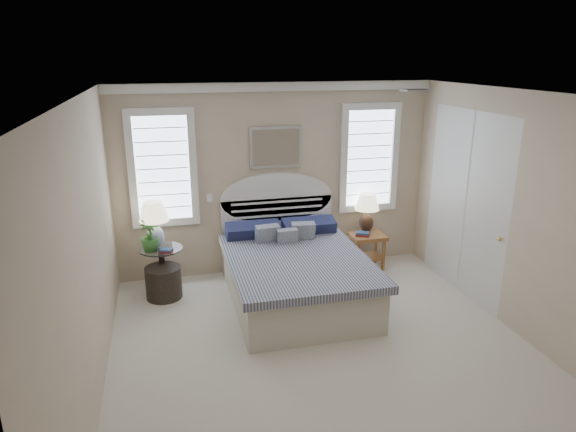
# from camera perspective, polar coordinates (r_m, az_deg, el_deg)

# --- Properties ---
(floor) EXTENTS (4.50, 5.00, 0.01)m
(floor) POSITION_cam_1_polar(r_m,az_deg,el_deg) (5.61, 4.53, -15.52)
(floor) COLOR beige
(floor) RESTS_ON ground
(ceiling) EXTENTS (4.50, 5.00, 0.01)m
(ceiling) POSITION_cam_1_polar(r_m,az_deg,el_deg) (4.72, 5.34, 13.15)
(ceiling) COLOR silver
(ceiling) RESTS_ON wall_back
(wall_back) EXTENTS (4.50, 0.02, 2.70)m
(wall_back) POSITION_cam_1_polar(r_m,az_deg,el_deg) (7.32, -1.37, 4.06)
(wall_back) COLOR beige
(wall_back) RESTS_ON floor
(wall_left) EXTENTS (0.02, 5.00, 2.70)m
(wall_left) POSITION_cam_1_polar(r_m,az_deg,el_deg) (4.81, -21.48, -4.50)
(wall_left) COLOR beige
(wall_left) RESTS_ON floor
(wall_right) EXTENTS (0.02, 5.00, 2.70)m
(wall_right) POSITION_cam_1_polar(r_m,az_deg,el_deg) (6.09, 25.40, -0.47)
(wall_right) COLOR beige
(wall_right) RESTS_ON floor
(crown_molding) EXTENTS (4.50, 0.08, 0.12)m
(crown_molding) POSITION_cam_1_polar(r_m,az_deg,el_deg) (7.09, -1.38, 14.18)
(crown_molding) COLOR white
(crown_molding) RESTS_ON wall_back
(hvac_vent) EXTENTS (0.30, 0.20, 0.02)m
(hvac_vent) POSITION_cam_1_polar(r_m,az_deg,el_deg) (5.93, 14.04, 13.41)
(hvac_vent) COLOR #B2B2B2
(hvac_vent) RESTS_ON ceiling
(switch_plate) EXTENTS (0.08, 0.01, 0.12)m
(switch_plate) POSITION_cam_1_polar(r_m,az_deg,el_deg) (7.21, -8.73, 2.02)
(switch_plate) COLOR white
(switch_plate) RESTS_ON wall_back
(window_left) EXTENTS (0.90, 0.06, 1.60)m
(window_left) POSITION_cam_1_polar(r_m,az_deg,el_deg) (7.08, -13.75, 5.17)
(window_left) COLOR silver
(window_left) RESTS_ON wall_back
(window_right) EXTENTS (0.90, 0.06, 1.60)m
(window_right) POSITION_cam_1_polar(r_m,az_deg,el_deg) (7.66, 8.98, 6.39)
(window_right) COLOR silver
(window_right) RESTS_ON wall_back
(painting) EXTENTS (0.74, 0.04, 0.58)m
(painting) POSITION_cam_1_polar(r_m,az_deg,el_deg) (7.18, -1.33, 7.64)
(painting) COLOR silver
(painting) RESTS_ON wall_back
(closet_door) EXTENTS (0.02, 1.80, 2.40)m
(closet_door) POSITION_cam_1_polar(r_m,az_deg,el_deg) (7.04, 19.10, 1.27)
(closet_door) COLOR silver
(closet_door) RESTS_ON floor
(bed) EXTENTS (1.72, 2.28, 1.47)m
(bed) POSITION_cam_1_polar(r_m,az_deg,el_deg) (6.66, 0.66, -6.09)
(bed) COLOR beige
(bed) RESTS_ON floor
(side_table_left) EXTENTS (0.56, 0.56, 0.63)m
(side_table_left) POSITION_cam_1_polar(r_m,az_deg,el_deg) (7.02, -13.80, -5.33)
(side_table_left) COLOR black
(side_table_left) RESTS_ON floor
(nightstand_right) EXTENTS (0.50, 0.40, 0.53)m
(nightstand_right) POSITION_cam_1_polar(r_m,az_deg,el_deg) (7.66, 8.80, -3.06)
(nightstand_right) COLOR #965931
(nightstand_right) RESTS_ON floor
(floor_pot) EXTENTS (0.57, 0.57, 0.42)m
(floor_pot) POSITION_cam_1_polar(r_m,az_deg,el_deg) (6.94, -13.65, -7.18)
(floor_pot) COLOR black
(floor_pot) RESTS_ON floor
(lamp_left) EXTENTS (0.49, 0.49, 0.62)m
(lamp_left) POSITION_cam_1_polar(r_m,az_deg,el_deg) (6.87, -14.65, -0.36)
(lamp_left) COLOR white
(lamp_left) RESTS_ON side_table_left
(lamp_right) EXTENTS (0.37, 0.37, 0.59)m
(lamp_right) POSITION_cam_1_polar(r_m,az_deg,el_deg) (7.64, 8.76, 0.86)
(lamp_right) COLOR black
(lamp_right) RESTS_ON nightstand_right
(potted_plant) EXTENTS (0.31, 0.31, 0.43)m
(potted_plant) POSITION_cam_1_polar(r_m,az_deg,el_deg) (6.79, -15.10, -2.09)
(potted_plant) COLOR #317B32
(potted_plant) RESTS_ON side_table_left
(books_left) EXTENTS (0.19, 0.16, 0.04)m
(books_left) POSITION_cam_1_polar(r_m,az_deg,el_deg) (6.77, -13.39, -3.76)
(books_left) COLOR maroon
(books_left) RESTS_ON side_table_left
(books_right) EXTENTS (0.23, 0.20, 0.05)m
(books_right) POSITION_cam_1_polar(r_m,az_deg,el_deg) (7.55, 8.30, -1.98)
(books_right) COLOR maroon
(books_right) RESTS_ON nightstand_right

